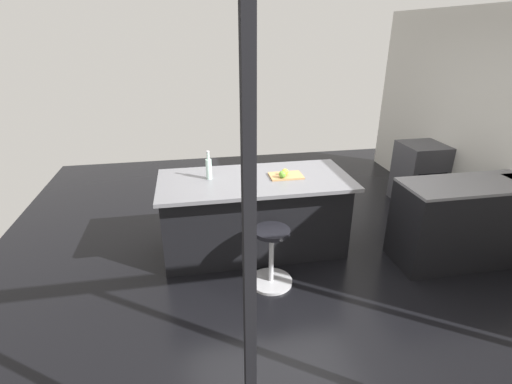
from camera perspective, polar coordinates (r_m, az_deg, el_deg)
ground_plane at (r=4.70m, az=3.59°, el=-7.31°), size 6.87×6.87×0.00m
window_panel_rear at (r=2.04m, az=23.09°, el=-15.86°), size 5.29×0.12×2.69m
interior_partition_left at (r=5.46m, az=32.38°, el=8.69°), size 0.12×5.28×2.69m
sink_cabinet at (r=4.97m, az=32.78°, el=-3.41°), size 2.30×0.60×1.21m
oven_range at (r=6.04m, az=23.56°, el=2.56°), size 0.60×0.61×0.90m
kitchen_island at (r=4.29m, az=-0.24°, el=-3.38°), size 2.09×0.97×0.92m
stool_by_window at (r=3.82m, az=2.34°, el=-10.04°), size 0.44×0.44×0.62m
cutting_board at (r=4.13m, az=4.62°, el=2.49°), size 0.36×0.24×0.02m
apple_green at (r=4.02m, az=4.05°, el=2.69°), size 0.08×0.08×0.08m
apple_yellow at (r=4.10m, az=4.43°, el=3.04°), size 0.07×0.07×0.07m
water_bottle at (r=4.04m, az=-7.20°, el=3.63°), size 0.06×0.06×0.31m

